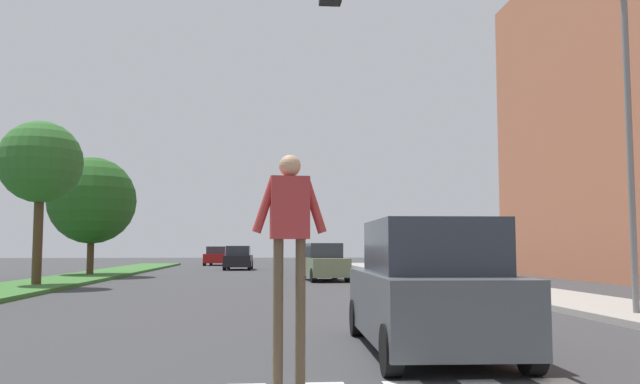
% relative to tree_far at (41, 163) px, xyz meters
% --- Properties ---
extents(ground_plane, '(140.00, 140.00, 0.00)m').
position_rel_tree_far_xyz_m(ground_plane, '(8.47, 3.09, -4.85)').
color(ground_plane, '#38383A').
extents(median_strip, '(3.34, 64.00, 0.15)m').
position_rel_tree_far_xyz_m(median_strip, '(-0.24, 1.09, -4.77)').
color(median_strip, '#386B2D').
rests_on(median_strip, ground_plane).
extents(tree_far, '(3.20, 3.20, 6.34)m').
position_rel_tree_far_xyz_m(tree_far, '(0.00, 0.00, 0.00)').
color(tree_far, '#4C3823').
rests_on(tree_far, median_strip).
extents(tree_distant, '(4.62, 4.62, 6.23)m').
position_rel_tree_far_xyz_m(tree_distant, '(-0.43, 9.56, -0.79)').
color(tree_distant, '#4C3823').
rests_on(tree_distant, median_strip).
extents(sidewalk_right, '(3.00, 64.00, 0.15)m').
position_rel_tree_far_xyz_m(sidewalk_right, '(17.25, 1.09, -4.77)').
color(sidewalk_right, '#9E9991').
rests_on(sidewalk_right, ground_plane).
extents(street_lamp_right, '(1.02, 0.24, 7.50)m').
position_rel_tree_far_xyz_m(street_lamp_right, '(16.66, -12.46, -0.25)').
color(street_lamp_right, slate).
rests_on(street_lamp_right, sidewalk_right).
extents(pedestrian_performer, '(0.75, 0.26, 2.49)m').
position_rel_tree_far_xyz_m(pedestrian_performer, '(8.91, -19.65, -3.19)').
color(pedestrian_performer, brown).
rests_on(pedestrian_performer, ground_plane).
extents(suv_crossing, '(2.10, 4.66, 1.97)m').
position_rel_tree_far_xyz_m(suv_crossing, '(11.14, -16.41, -3.92)').
color(suv_crossing, '#474C51').
rests_on(suv_crossing, ground_plane).
extents(sedan_midblock, '(2.09, 4.15, 1.76)m').
position_rel_tree_far_xyz_m(sedan_midblock, '(11.57, 4.68, -4.04)').
color(sedan_midblock, gray).
rests_on(sedan_midblock, ground_plane).
extents(sedan_distant, '(2.00, 4.21, 1.66)m').
position_rel_tree_far_xyz_m(sedan_distant, '(7.00, 20.15, -4.07)').
color(sedan_distant, black).
rests_on(sedan_distant, ground_plane).
extents(sedan_far_horizon, '(2.22, 4.59, 1.64)m').
position_rel_tree_far_xyz_m(sedan_far_horizon, '(4.76, 31.82, -4.08)').
color(sedan_far_horizon, maroon).
rests_on(sedan_far_horizon, ground_plane).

